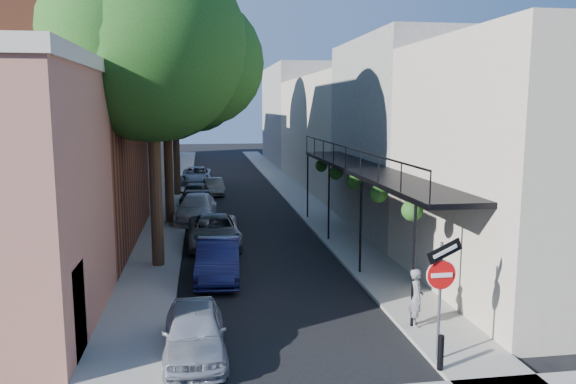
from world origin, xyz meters
name	(u,v)px	position (x,y,z in m)	size (l,w,h in m)	color
road_surface	(232,188)	(0.00, 30.00, 0.01)	(6.00, 64.00, 0.01)	black
sidewalk_left	(177,189)	(-4.00, 30.00, 0.06)	(2.00, 64.00, 0.12)	gray
sidewalk_right	(287,186)	(4.00, 30.00, 0.06)	(2.00, 64.00, 0.12)	gray
buildings_left	(93,121)	(-9.30, 28.76, 4.94)	(10.10, 59.10, 12.00)	#B56E5C
buildings_right	(355,127)	(8.99, 29.49, 4.42)	(9.80, 55.00, 10.00)	beige
sign_post	(441,280)	(3.16, 0.97, 2.04)	(0.89, 0.17, 2.99)	#595B60
bollard	(441,353)	(3.00, 0.50, 0.52)	(0.14, 0.14, 0.80)	black
oak_near	(164,50)	(-3.37, 10.26, 7.88)	(7.48, 6.80, 11.42)	#322014
oak_mid	(174,83)	(-3.42, 18.23, 7.06)	(6.60, 6.00, 10.20)	#322014
oak_far	(181,70)	(-3.35, 27.27, 8.26)	(7.70, 7.00, 11.90)	#322014
parked_car_a	(194,332)	(-2.39, 2.27, 0.61)	(1.45, 3.61, 1.23)	#9095A0
parked_car_b	(218,260)	(-1.65, 8.26, 0.68)	(1.44, 4.12, 1.36)	#12143A
parked_car_c	(214,231)	(-1.67, 12.97, 0.65)	(2.17, 4.70, 1.31)	slate
parked_car_d	(196,208)	(-2.48, 18.39, 0.69)	(1.92, 4.72, 1.37)	silver
parked_car_e	(195,194)	(-2.60, 23.08, 0.69)	(1.63, 4.06, 1.38)	black
parked_car_f	(214,187)	(-1.40, 27.12, 0.56)	(1.19, 3.42, 1.13)	slate
parked_car_g	(196,176)	(-2.60, 32.39, 0.67)	(2.23, 4.85, 1.35)	gray
pedestrian	(416,297)	(3.40, 3.00, 0.90)	(0.57, 0.37, 1.57)	slate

